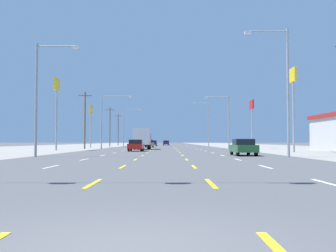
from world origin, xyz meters
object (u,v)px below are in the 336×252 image
Objects in this scene: streetlight_right_row_0 at (285,83)px; streetlight_left_row_0 at (41,91)px; streetlight_left_row_1 at (106,116)px; streetlight_right_row_1 at (227,118)px; pole_sign_right_row_2 at (252,110)px; hatchback_inner_left_midfar at (150,144)px; sedan_inner_left_far at (154,143)px; streetlight_right_row_2 at (208,121)px; sedan_inner_left_near at (137,145)px; pole_sign_left_row_1 at (57,95)px; pole_sign_left_row_2 at (92,115)px; sedan_far_right_nearest at (244,147)px; box_truck_inner_left_mid at (143,138)px; streetlight_left_row_2 at (126,124)px; pole_sign_right_row_1 at (294,89)px; sedan_center_turn_farther at (167,143)px.

streetlight_left_row_0 is at bearing -180.00° from streetlight_right_row_0.
streetlight_left_row_1 is 1.02× the size of streetlight_right_row_1.
pole_sign_right_row_2 is at bearing 81.44° from streetlight_right_row_0.
hatchback_inner_left_midfar is at bearing 82.62° from streetlight_left_row_0.
sedan_inner_left_far is 0.42× the size of streetlight_right_row_2.
hatchback_inner_left_midfar reaches higher than sedan_inner_left_near.
pole_sign_left_row_1 reaches higher than pole_sign_left_row_2.
streetlight_left_row_0 reaches higher than hatchback_inner_left_midfar.
sedan_far_right_nearest is 58.52m from streetlight_right_row_2.
box_truck_inner_left_mid reaches higher than sedan_inner_left_far.
sedan_inner_left_near is 0.50× the size of streetlight_left_row_2.
streetlight_left_row_2 reaches higher than box_truck_inner_left_mid.
pole_sign_right_row_1 reaches higher than streetlight_left_row_2.
pole_sign_left_row_2 is (-11.47, -25.85, 5.66)m from sedan_inner_left_far.
streetlight_left_row_2 is at bearing 106.09° from sedan_far_right_nearest.
pole_sign_right_row_2 reaches higher than box_truck_inner_left_mid.
pole_sign_left_row_2 is at bearing -161.72° from hatchback_inner_left_midfar.
box_truck_inner_left_mid is 32.87m from streetlight_left_row_2.
pole_sign_left_row_2 is at bearing -147.67° from streetlight_right_row_2.
streetlight_left_row_1 is (-6.15, -40.89, 4.45)m from sedan_inner_left_far.
streetlight_right_row_0 is at bearing -83.23° from sedan_center_turn_farther.
streetlight_left_row_1 is at bearing 180.00° from streetlight_right_row_1.
pole_sign_right_row_2 is (8.74, 36.84, 6.17)m from sedan_far_right_nearest.
sedan_inner_left_near is at bearing 70.71° from streetlight_left_row_0.
box_truck_inner_left_mid is 0.73× the size of pole_sign_left_row_1.
pole_sign_right_row_2 is at bearing -69.95° from sedan_center_turn_farther.
pole_sign_right_row_1 reaches higher than streetlight_left_row_1.
streetlight_left_row_2 is (-19.41, 30.63, 0.30)m from streetlight_right_row_1.
sedan_center_turn_farther is at bearing 83.35° from streetlight_left_row_0.
streetlight_right_row_2 reaches higher than hatchback_inner_left_midfar.
streetlight_left_row_1 is 0.96× the size of streetlight_left_row_2.
pole_sign_left_row_1 is 1.18× the size of pole_sign_left_row_2.
sedan_inner_left_near is 65.78m from sedan_center_turn_farther.
pole_sign_left_row_1 is 1.14× the size of streetlight_left_row_1.
pole_sign_left_row_1 is at bearing 102.86° from streetlight_left_row_0.
sedan_inner_left_near is at bearing -64.97° from streetlight_left_row_1.
sedan_inner_left_far is 0.50× the size of streetlight_left_row_2.
streetlight_right_row_1 is (13.13, -18.82, 4.23)m from hatchback_inner_left_midfar.
pole_sign_left_row_2 is 0.93× the size of streetlight_left_row_2.
streetlight_right_row_0 is (13.25, -49.46, 5.14)m from hatchback_inner_left_midfar.
hatchback_inner_left_midfar is at bearing 124.91° from streetlight_right_row_1.
streetlight_left_row_1 is at bearing 121.12° from sedan_far_right_nearest.
streetlight_left_row_1 is 36.23m from streetlight_right_row_2.
pole_sign_right_row_2 is at bearing -58.69° from sedan_inner_left_far.
streetlight_right_row_2 is (9.86, -22.26, 5.34)m from sedan_center_turn_farther.
pole_sign_left_row_2 reaches higher than box_truck_inner_left_mid.
streetlight_right_row_2 is at bearing -37.90° from sedan_inner_left_far.
streetlight_right_row_0 reaches higher than sedan_far_right_nearest.
box_truck_inner_left_mid is at bearing 89.72° from sedan_inner_left_near.
pole_sign_right_row_1 reaches higher than sedan_inner_left_near.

